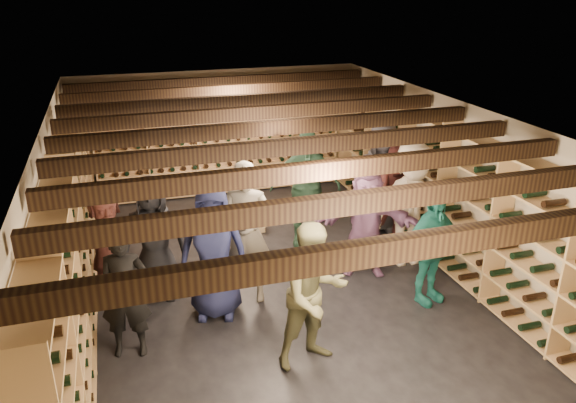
# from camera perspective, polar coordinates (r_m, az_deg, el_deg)

# --- Properties ---
(ground) EXTENTS (8.00, 8.00, 0.00)m
(ground) POSITION_cam_1_polar(r_m,az_deg,el_deg) (7.97, -1.11, -8.43)
(ground) COLOR black
(ground) RESTS_ON ground
(walls) EXTENTS (5.52, 8.02, 2.40)m
(walls) POSITION_cam_1_polar(r_m,az_deg,el_deg) (7.44, -1.18, -0.41)
(walls) COLOR tan
(walls) RESTS_ON ground
(ceiling) EXTENTS (5.50, 8.00, 0.01)m
(ceiling) POSITION_cam_1_polar(r_m,az_deg,el_deg) (7.07, -1.25, 8.63)
(ceiling) COLOR beige
(ceiling) RESTS_ON walls
(ceiling_joists) EXTENTS (5.40, 7.12, 0.18)m
(ceiling_joists) POSITION_cam_1_polar(r_m,az_deg,el_deg) (7.10, -1.24, 7.53)
(ceiling_joists) COLOR black
(ceiling_joists) RESTS_ON ground
(wine_rack_left) EXTENTS (0.32, 7.50, 2.15)m
(wine_rack_left) POSITION_cam_1_polar(r_m,az_deg,el_deg) (7.26, -21.06, -3.59)
(wine_rack_left) COLOR tan
(wine_rack_left) RESTS_ON ground
(wine_rack_right) EXTENTS (0.32, 7.50, 2.15)m
(wine_rack_right) POSITION_cam_1_polar(r_m,az_deg,el_deg) (8.51, 15.67, 0.78)
(wine_rack_right) COLOR tan
(wine_rack_right) RESTS_ON ground
(wine_rack_back) EXTENTS (4.70, 0.30, 2.15)m
(wine_rack_back) POSITION_cam_1_polar(r_m,az_deg,el_deg) (11.01, -6.81, 6.20)
(wine_rack_back) COLOR tan
(wine_rack_back) RESTS_ON ground
(crate_stack_left) EXTENTS (0.54, 0.39, 0.51)m
(crate_stack_left) POSITION_cam_1_polar(r_m,az_deg,el_deg) (9.53, -3.99, -1.45)
(crate_stack_left) COLOR tan
(crate_stack_left) RESTS_ON ground
(crate_stack_right) EXTENTS (0.58, 0.47, 0.34)m
(crate_stack_right) POSITION_cam_1_polar(r_m,az_deg,el_deg) (10.03, 2.44, -0.73)
(crate_stack_right) COLOR tan
(crate_stack_right) RESTS_ON ground
(crate_loose) EXTENTS (0.53, 0.37, 0.17)m
(crate_loose) POSITION_cam_1_polar(r_m,az_deg,el_deg) (10.12, -5.15, -1.12)
(crate_loose) COLOR tan
(crate_loose) RESTS_ON ground
(person_0) EXTENTS (0.92, 0.69, 1.70)m
(person_0) POSITION_cam_1_polar(r_m,az_deg,el_deg) (7.54, -13.43, -3.59)
(person_0) COLOR black
(person_0) RESTS_ON ground
(person_1) EXTENTS (0.61, 0.46, 1.53)m
(person_1) POSITION_cam_1_polar(r_m,az_deg,el_deg) (6.52, -16.19, -9.02)
(person_1) COLOR black
(person_1) RESTS_ON ground
(person_2) EXTENTS (0.93, 0.79, 1.68)m
(person_2) POSITION_cam_1_polar(r_m,az_deg,el_deg) (6.11, 2.68, -9.49)
(person_2) COLOR brown
(person_2) RESTS_ON ground
(person_3) EXTENTS (1.22, 0.72, 1.86)m
(person_3) POSITION_cam_1_polar(r_m,az_deg,el_deg) (8.34, 12.33, -0.40)
(person_3) COLOR beige
(person_3) RESTS_ON ground
(person_4) EXTENTS (0.99, 0.62, 1.56)m
(person_4) POSITION_cam_1_polar(r_m,az_deg,el_deg) (7.47, 14.30, -4.55)
(person_4) COLOR #1D7165
(person_4) RESTS_ON ground
(person_5) EXTENTS (1.45, 0.74, 1.49)m
(person_5) POSITION_cam_1_polar(r_m,az_deg,el_deg) (7.78, -17.75, -4.12)
(person_5) COLOR brown
(person_5) RESTS_ON ground
(person_6) EXTENTS (0.97, 0.76, 1.76)m
(person_6) POSITION_cam_1_polar(r_m,az_deg,el_deg) (6.98, -7.59, -5.08)
(person_6) COLOR #1A1F45
(person_6) RESTS_ON ground
(person_7) EXTENTS (0.81, 0.68, 1.89)m
(person_7) POSITION_cam_1_polar(r_m,az_deg,el_deg) (7.26, -4.20, -3.24)
(person_7) COLOR gray
(person_7) RESTS_ON ground
(person_8) EXTENTS (0.89, 0.75, 1.63)m
(person_8) POSITION_cam_1_polar(r_m,az_deg,el_deg) (8.97, 11.05, 0.50)
(person_8) COLOR #481F1C
(person_8) RESTS_ON ground
(person_10) EXTENTS (1.20, 0.76, 1.90)m
(person_10) POSITION_cam_1_polar(r_m,az_deg,el_deg) (8.76, 1.79, 1.35)
(person_10) COLOR #24432F
(person_10) RESTS_ON ground
(person_11) EXTENTS (1.55, 0.99, 1.60)m
(person_11) POSITION_cam_1_polar(r_m,az_deg,el_deg) (8.00, 7.93, -2.09)
(person_11) COLOR #875985
(person_11) RESTS_ON ground
(person_12) EXTENTS (1.03, 0.80, 1.86)m
(person_12) POSITION_cam_1_polar(r_m,az_deg,el_deg) (9.43, 9.40, 2.44)
(person_12) COLOR #333338
(person_12) RESTS_ON ground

